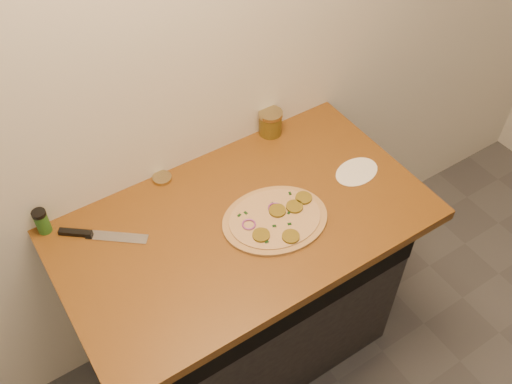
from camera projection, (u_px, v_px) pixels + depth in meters
cabinet at (241, 292)px, 2.20m from camera, size 1.10×0.60×0.86m
countertop at (243, 223)px, 1.85m from camera, size 1.20×0.70×0.04m
pizza at (276, 219)px, 1.83m from camera, size 0.40×0.40×0.02m
chefs_knife at (95, 235)px, 1.79m from camera, size 0.24×0.20×0.02m
mason_jar_lid at (162, 178)px, 1.95m from camera, size 0.09×0.09×0.01m
salsa_jar at (270, 123)px, 2.09m from camera, size 0.09×0.09×0.10m
spice_shaker at (42, 221)px, 1.77m from camera, size 0.04×0.04×0.09m
flour_spill at (357, 172)px, 1.98m from camera, size 0.19×0.19×0.00m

